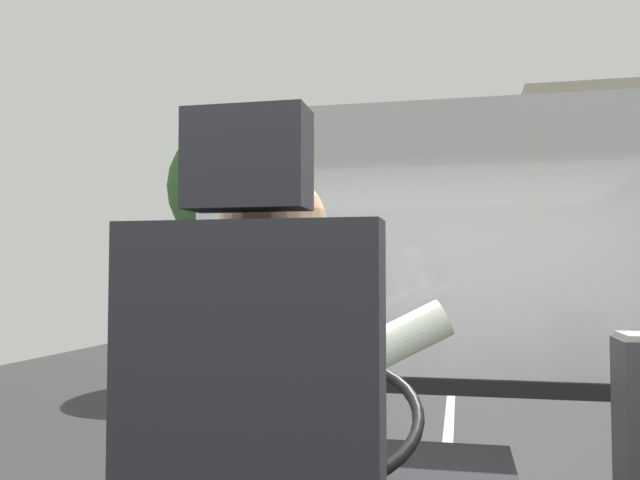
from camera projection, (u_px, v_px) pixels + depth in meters
ground at (451, 395)px, 10.19m from camera, size 18.00×44.00×0.06m
bus_driver at (281, 414)px, 1.35m from camera, size 0.72×0.57×0.78m
windshield_panel at (429, 278)px, 3.27m from camera, size 2.50×0.08×1.48m
street_tree at (236, 190)px, 12.13m from camera, size 2.52×2.52×4.72m
parked_car_blue at (631, 323)px, 16.22m from camera, size 1.80×4.21×1.24m
parked_car_silver at (595, 309)px, 20.84m from camera, size 1.87×4.29×1.38m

